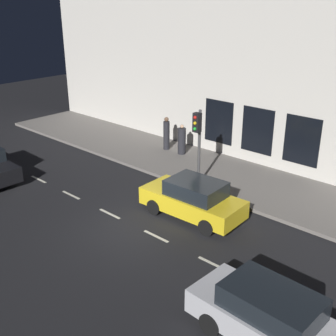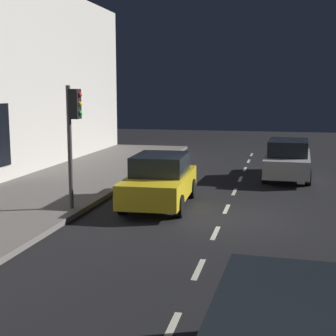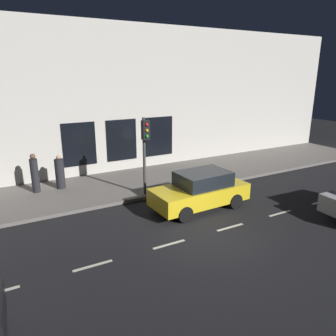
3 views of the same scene
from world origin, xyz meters
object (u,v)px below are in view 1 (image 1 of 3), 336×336
pedestrian_0 (166,134)px  pedestrian_1 (182,141)px  parked_car_2 (193,199)px  parked_car_1 (275,320)px  traffic_light (198,134)px

pedestrian_0 → pedestrian_1: bearing=165.2°
parked_car_2 → pedestrian_1: pedestrian_1 is taller
parked_car_1 → pedestrian_0: 14.67m
parked_car_1 → parked_car_2: same height
traffic_light → parked_car_2: (-2.15, -1.53, -1.84)m
parked_car_1 → pedestrian_1: (8.88, 10.56, 0.11)m
parked_car_1 → pedestrian_0: bearing=-124.9°
parked_car_1 → pedestrian_0: (8.88, 11.68, 0.23)m
pedestrian_0 → pedestrian_1: size_ratio=1.13×
traffic_light → pedestrian_1: (2.80, 3.26, -1.73)m
parked_car_2 → pedestrian_1: 6.90m
pedestrian_0 → pedestrian_1: pedestrian_0 is taller
traffic_light → pedestrian_0: size_ratio=1.91×
parked_car_2 → pedestrian_0: size_ratio=2.27×
traffic_light → pedestrian_1: traffic_light is taller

